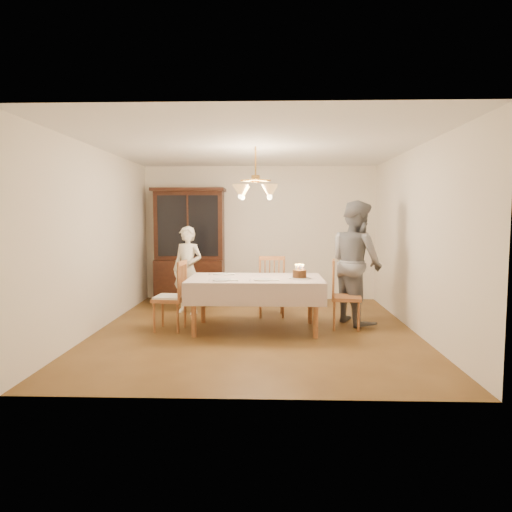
{
  "coord_description": "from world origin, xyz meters",
  "views": [
    {
      "loc": [
        0.21,
        -6.44,
        1.63
      ],
      "look_at": [
        0.0,
        0.2,
        1.05
      ],
      "focal_mm": 32.0,
      "sensor_mm": 36.0,
      "label": 1
    }
  ],
  "objects_px": {
    "chair_far_side": "(271,289)",
    "dining_table": "(256,283)",
    "china_hutch": "(190,247)",
    "elderly_woman": "(188,270)",
    "birthday_cake": "(299,275)"
  },
  "relations": [
    {
      "from": "dining_table",
      "to": "elderly_woman",
      "type": "bearing_deg",
      "value": 136.78
    },
    {
      "from": "china_hutch",
      "to": "birthday_cake",
      "type": "bearing_deg",
      "value": -49.87
    },
    {
      "from": "china_hutch",
      "to": "chair_far_side",
      "type": "bearing_deg",
      "value": -40.67
    },
    {
      "from": "chair_far_side",
      "to": "birthday_cake",
      "type": "xyz_separation_m",
      "value": [
        0.39,
        -0.98,
        0.37
      ]
    },
    {
      "from": "china_hutch",
      "to": "birthday_cake",
      "type": "xyz_separation_m",
      "value": [
        1.96,
        -2.33,
        -0.23
      ]
    },
    {
      "from": "dining_table",
      "to": "china_hutch",
      "type": "relative_size",
      "value": 0.88
    },
    {
      "from": "chair_far_side",
      "to": "birthday_cake",
      "type": "height_order",
      "value": "chair_far_side"
    },
    {
      "from": "china_hutch",
      "to": "elderly_woman",
      "type": "xyz_separation_m",
      "value": [
        0.17,
        -1.15,
        -0.31
      ]
    },
    {
      "from": "china_hutch",
      "to": "elderly_woman",
      "type": "bearing_deg",
      "value": -81.77
    },
    {
      "from": "chair_far_side",
      "to": "dining_table",
      "type": "bearing_deg",
      "value": -104.11
    },
    {
      "from": "birthday_cake",
      "to": "chair_far_side",
      "type": "bearing_deg",
      "value": 111.86
    },
    {
      "from": "dining_table",
      "to": "birthday_cake",
      "type": "bearing_deg",
      "value": -6.87
    },
    {
      "from": "elderly_woman",
      "to": "china_hutch",
      "type": "bearing_deg",
      "value": 119.98
    },
    {
      "from": "china_hutch",
      "to": "chair_far_side",
      "type": "distance_m",
      "value": 2.16
    },
    {
      "from": "chair_far_side",
      "to": "birthday_cake",
      "type": "bearing_deg",
      "value": -68.14
    }
  ]
}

